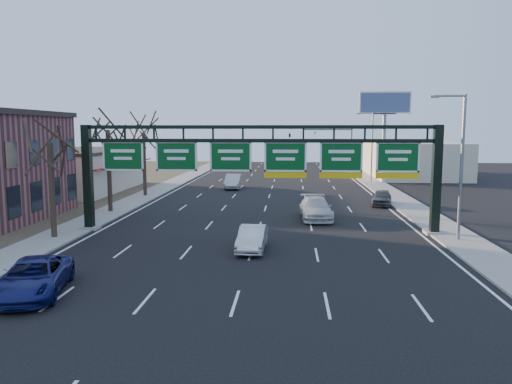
# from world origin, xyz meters

# --- Properties ---
(ground) EXTENTS (160.00, 160.00, 0.00)m
(ground) POSITION_xyz_m (0.00, 0.00, 0.00)
(ground) COLOR black
(ground) RESTS_ON ground
(sidewalk_left) EXTENTS (3.00, 120.00, 0.12)m
(sidewalk_left) POSITION_xyz_m (-12.80, 20.00, 0.06)
(sidewalk_left) COLOR gray
(sidewalk_left) RESTS_ON ground
(sidewalk_right) EXTENTS (3.00, 120.00, 0.12)m
(sidewalk_right) POSITION_xyz_m (12.80, 20.00, 0.06)
(sidewalk_right) COLOR gray
(sidewalk_right) RESTS_ON ground
(dirt_strip_left) EXTENTS (21.00, 120.00, 0.06)m
(dirt_strip_left) POSITION_xyz_m (-25.00, 20.00, 0.03)
(dirt_strip_left) COLOR #473D2B
(dirt_strip_left) RESTS_ON ground
(lane_markings) EXTENTS (21.60, 120.00, 0.01)m
(lane_markings) POSITION_xyz_m (0.00, 20.00, 0.01)
(lane_markings) COLOR white
(lane_markings) RESTS_ON ground
(sign_gantry) EXTENTS (24.60, 1.20, 7.20)m
(sign_gantry) POSITION_xyz_m (0.16, 8.00, 4.63)
(sign_gantry) COLOR black
(sign_gantry) RESTS_ON ground
(cream_strip) EXTENTS (10.90, 18.40, 4.70)m
(cream_strip) POSITION_xyz_m (-21.48, 29.00, 2.36)
(cream_strip) COLOR beige
(cream_strip) RESTS_ON ground
(building_right_distant) EXTENTS (12.00, 20.00, 5.00)m
(building_right_distant) POSITION_xyz_m (20.00, 50.00, 2.50)
(building_right_distant) COLOR beige
(building_right_distant) RESTS_ON ground
(tree_gantry) EXTENTS (3.60, 3.60, 8.48)m
(tree_gantry) POSITION_xyz_m (-12.80, 5.00, 7.11)
(tree_gantry) COLOR black
(tree_gantry) RESTS_ON sidewalk_left
(tree_mid) EXTENTS (3.60, 3.60, 9.24)m
(tree_mid) POSITION_xyz_m (-12.80, 15.00, 7.85)
(tree_mid) COLOR black
(tree_mid) RESTS_ON sidewalk_left
(tree_far) EXTENTS (3.60, 3.60, 8.86)m
(tree_far) POSITION_xyz_m (-12.80, 25.00, 7.48)
(tree_far) COLOR black
(tree_far) RESTS_ON sidewalk_left
(streetlight_near) EXTENTS (2.15, 0.22, 9.00)m
(streetlight_near) POSITION_xyz_m (12.47, 6.00, 5.08)
(streetlight_near) COLOR slate
(streetlight_near) RESTS_ON sidewalk_right
(streetlight_far) EXTENTS (2.15, 0.22, 9.00)m
(streetlight_far) POSITION_xyz_m (12.47, 40.00, 5.08)
(streetlight_far) COLOR slate
(streetlight_far) RESTS_ON sidewalk_right
(billboard_right) EXTENTS (7.00, 0.50, 12.00)m
(billboard_right) POSITION_xyz_m (15.00, 44.98, 9.06)
(billboard_right) COLOR slate
(billboard_right) RESTS_ON ground
(traffic_signal_mast) EXTENTS (10.16, 0.54, 7.00)m
(traffic_signal_mast) POSITION_xyz_m (5.69, 55.00, 5.50)
(traffic_signal_mast) COLOR black
(traffic_signal_mast) RESTS_ON ground
(car_blue_suv) EXTENTS (3.56, 5.74, 1.48)m
(car_blue_suv) POSITION_xyz_m (-8.57, -5.56, 0.74)
(car_blue_suv) COLOR navy
(car_blue_suv) RESTS_ON ground
(car_silver_sedan) EXTENTS (1.62, 4.28, 1.39)m
(car_silver_sedan) POSITION_xyz_m (0.02, 2.76, 0.70)
(car_silver_sedan) COLOR silver
(car_silver_sedan) RESTS_ON ground
(car_white_wagon) EXTENTS (2.58, 5.79, 1.65)m
(car_white_wagon) POSITION_xyz_m (4.15, 13.09, 0.83)
(car_white_wagon) COLOR silver
(car_white_wagon) RESTS_ON ground
(car_grey_far) EXTENTS (2.54, 4.49, 1.44)m
(car_grey_far) POSITION_xyz_m (10.50, 20.51, 0.72)
(car_grey_far) COLOR #434749
(car_grey_far) RESTS_ON ground
(car_silver_distant) EXTENTS (1.80, 4.99, 1.64)m
(car_silver_distant) POSITION_xyz_m (-4.50, 32.52, 0.82)
(car_silver_distant) COLOR #B3B3B8
(car_silver_distant) RESTS_ON ground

